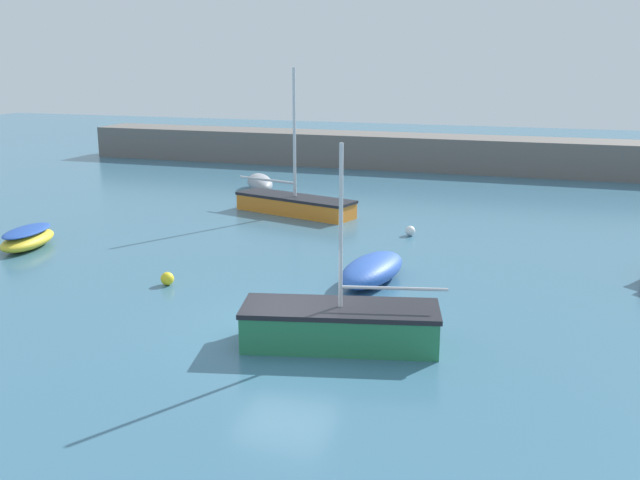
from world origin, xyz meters
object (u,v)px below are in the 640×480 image
at_px(rowboat_with_red_cover, 28,238).
at_px(rowboat_blue_near, 260,183).
at_px(sailboat_twin_hulled, 340,325).
at_px(mooring_buoy_yellow, 167,279).
at_px(open_tender_yellow, 372,270).
at_px(mooring_buoy_white, 410,231).
at_px(sailboat_tall_mast, 295,204).

bearing_deg(rowboat_with_red_cover, rowboat_blue_near, 156.41).
bearing_deg(sailboat_twin_hulled, mooring_buoy_yellow, -37.40).
xyz_separation_m(open_tender_yellow, mooring_buoy_yellow, (-5.94, -2.29, -0.20)).
bearing_deg(rowboat_with_red_cover, mooring_buoy_yellow, 63.36).
xyz_separation_m(rowboat_with_red_cover, mooring_buoy_white, (13.02, 6.35, -0.19)).
distance_m(rowboat_with_red_cover, rowboat_blue_near, 13.99).
relative_size(rowboat_with_red_cover, mooring_buoy_yellow, 7.38).
bearing_deg(rowboat_with_red_cover, sailboat_tall_mast, 131.31).
bearing_deg(mooring_buoy_yellow, sailboat_tall_mast, 89.39).
relative_size(sailboat_tall_mast, sailboat_twin_hulled, 1.28).
xyz_separation_m(open_tender_yellow, sailboat_twin_hulled, (0.51, -5.16, 0.11)).
distance_m(rowboat_with_red_cover, sailboat_twin_hulled, 14.54).
bearing_deg(rowboat_blue_near, mooring_buoy_yellow, 161.74).
relative_size(sailboat_tall_mast, mooring_buoy_white, 16.37).
distance_m(sailboat_tall_mast, sailboat_twin_hulled, 15.27).
height_order(rowboat_with_red_cover, mooring_buoy_white, rowboat_with_red_cover).
xyz_separation_m(sailboat_tall_mast, rowboat_with_red_cover, (-7.26, -8.76, -0.07)).
distance_m(open_tender_yellow, sailboat_twin_hulled, 5.19).
relative_size(rowboat_blue_near, sailboat_twin_hulled, 0.71).
bearing_deg(sailboat_tall_mast, mooring_buoy_white, -6.34).
height_order(sailboat_tall_mast, open_tender_yellow, sailboat_tall_mast).
bearing_deg(mooring_buoy_white, sailboat_tall_mast, 157.32).
relative_size(open_tender_yellow, mooring_buoy_yellow, 9.07).
bearing_deg(mooring_buoy_white, rowboat_with_red_cover, -154.00).
relative_size(sailboat_tall_mast, open_tender_yellow, 1.71).
bearing_deg(mooring_buoy_yellow, sailboat_twin_hulled, -23.97).
bearing_deg(sailboat_tall_mast, sailboat_twin_hulled, -49.15).
height_order(sailboat_tall_mast, rowboat_blue_near, sailboat_tall_mast).
relative_size(rowboat_with_red_cover, mooring_buoy_white, 7.78).
xyz_separation_m(rowboat_blue_near, mooring_buoy_white, (9.50, -7.19, -0.24)).
bearing_deg(mooring_buoy_yellow, open_tender_yellow, 21.06).
xyz_separation_m(rowboat_blue_near, mooring_buoy_yellow, (3.62, -15.81, -0.23)).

